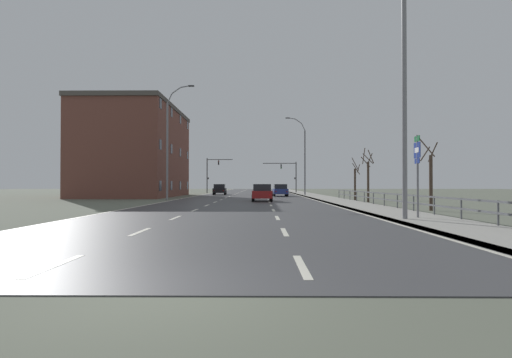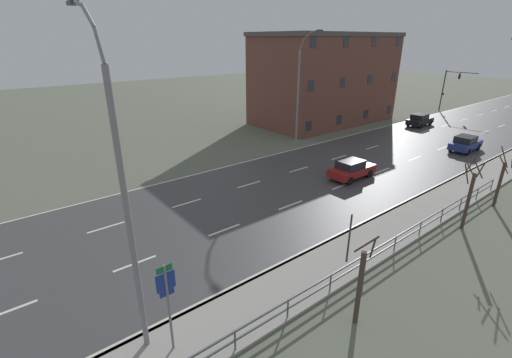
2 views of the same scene
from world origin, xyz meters
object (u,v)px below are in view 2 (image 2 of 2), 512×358
Objects in this scene: car_far_left at (420,120)px; car_distant at (465,143)px; street_lamp_foreground at (125,206)px; car_near_right at (352,169)px; highway_sign at (168,298)px; street_lamp_left_bank at (299,93)px; brick_building at (325,79)px; traffic_signal_left at (449,85)px.

car_distant is at bearing -40.91° from car_far_left.
car_far_left is (-11.81, 41.66, -4.88)m from street_lamp_foreground.
highway_sign is at bearing -70.57° from car_near_right.
highway_sign is at bearing -54.09° from street_lamp_left_bank.
brick_building reaches higher than car_distant.
brick_building is (-22.62, 33.33, 3.30)m from highway_sign.
highway_sign is 34.36m from car_distant.
car_distant is at bearing 97.15° from highway_sign.
car_far_left is 13.40m from brick_building.
street_lamp_foreground is at bearing -144.83° from highway_sign.
street_lamp_foreground is 56.30m from traffic_signal_left.
highway_sign is 20.14m from car_near_right.
street_lamp_left_bank is 19.96m from car_far_left.
car_distant is 1.01× the size of car_near_right.
brick_building is at bearing -143.81° from car_far_left.
highway_sign is at bearing 35.17° from street_lamp_foreground.
car_distant is (-3.32, 34.73, -4.88)m from street_lamp_foreground.
street_lamp_foreground is 2.81× the size of car_distant.
traffic_signal_left is 1.49× the size of car_far_left.
brick_building reaches higher than car_near_right.
street_lamp_left_bank is 0.60× the size of brick_building.
car_far_left is at bearing -77.85° from traffic_signal_left.
street_lamp_left_bank is at bearing 162.38° from car_near_right.
street_lamp_left_bank reaches higher than highway_sign.
highway_sign is 0.90× the size of car_near_right.
street_lamp_foreground is 3.15× the size of highway_sign.
car_near_right is (6.09, -22.06, 0.00)m from car_far_left.
car_distant is at bearing 2.26° from brick_building.
brick_building is (-9.86, -7.66, 4.86)m from car_far_left.
street_lamp_foreground is 26.98m from street_lamp_left_bank.
car_near_right is at bearing -76.24° from car_far_left.
street_lamp_foreground reaches higher than brick_building.
street_lamp_foreground is 1.03× the size of street_lamp_left_bank.
brick_building is (-15.94, 14.40, 4.86)m from car_near_right.
street_lamp_left_bank is 13.35m from brick_building.
highway_sign is at bearing -73.90° from traffic_signal_left.
street_lamp_left_bank is 2.74× the size of car_distant.
car_far_left is 1.00× the size of car_distant.
street_lamp_foreground is 35.22m from car_distant.
street_lamp_foreground is 0.62× the size of brick_building.
highway_sign is 0.60× the size of traffic_signal_left.
brick_building is (-7.12, -20.36, 1.64)m from traffic_signal_left.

